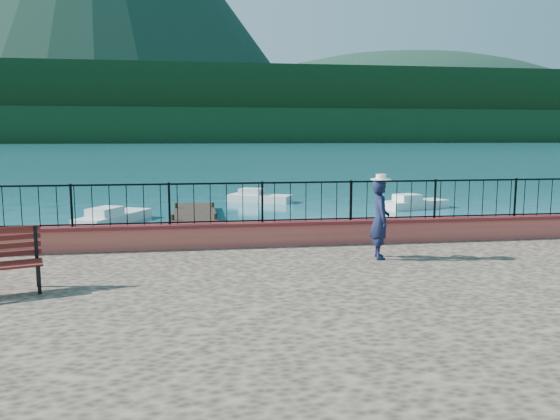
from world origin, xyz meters
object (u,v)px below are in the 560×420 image
object	(u,v)px
boat_2	(415,201)
boat_3	(114,214)
person	(380,219)
boat_4	(260,195)
boat_0	(33,240)

from	to	relation	value
boat_2	boat_3	size ratio (longest dim) A/B	0.85
person	boat_2	bearing A→B (deg)	-17.42
boat_3	boat_4	distance (m)	9.99
boat_0	boat_2	xyz separation A→B (m)	(16.98, 8.47, 0.00)
person	boat_3	world-z (taller)	person
boat_2	boat_4	bearing A→B (deg)	135.16
boat_4	boat_3	bearing A→B (deg)	-109.49
person	boat_4	distance (m)	20.44
person	boat_0	world-z (taller)	person
boat_2	boat_4	world-z (taller)	same
boat_0	person	bearing A→B (deg)	-61.84
boat_2	boat_3	world-z (taller)	same
boat_0	boat_2	bearing A→B (deg)	4.54
person	boat_4	bearing A→B (deg)	8.37
boat_3	boat_4	world-z (taller)	same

